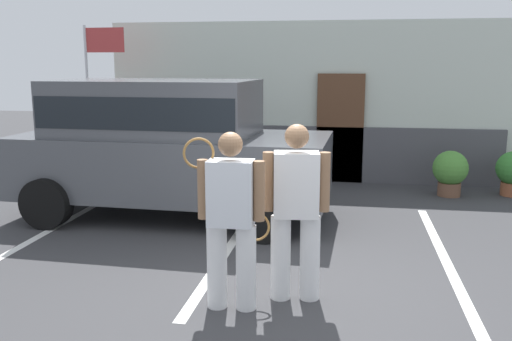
% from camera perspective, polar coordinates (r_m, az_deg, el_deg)
% --- Properties ---
extents(ground_plane, '(40.00, 40.00, 0.00)m').
position_cam_1_polar(ground_plane, '(5.69, 2.61, -12.88)').
color(ground_plane, '#38383A').
extents(parking_stripe_0, '(0.12, 4.40, 0.01)m').
position_cam_1_polar(parking_stripe_0, '(8.15, -21.12, -6.19)').
color(parking_stripe_0, silver).
rests_on(parking_stripe_0, ground_plane).
extents(parking_stripe_1, '(0.12, 4.40, 0.01)m').
position_cam_1_polar(parking_stripe_1, '(7.20, -2.65, -7.67)').
color(parking_stripe_1, silver).
rests_on(parking_stripe_1, ground_plane).
extents(parking_stripe_2, '(0.12, 4.40, 0.01)m').
position_cam_1_polar(parking_stripe_2, '(7.15, 18.63, -8.38)').
color(parking_stripe_2, silver).
rests_on(parking_stripe_2, ground_plane).
extents(house_frontage, '(8.31, 0.40, 3.09)m').
position_cam_1_polar(house_frontage, '(11.13, 6.41, 6.47)').
color(house_frontage, silver).
rests_on(house_frontage, ground_plane).
extents(parked_suv, '(4.66, 2.29, 2.05)m').
position_cam_1_polar(parked_suv, '(8.45, -9.15, 2.94)').
color(parked_suv, '#4C4F54').
rests_on(parked_suv, ground_plane).
extents(tennis_player_man, '(0.77, 0.27, 1.69)m').
position_cam_1_polar(tennis_player_man, '(5.20, -2.61, -4.86)').
color(tennis_player_man, white).
rests_on(tennis_player_man, ground_plane).
extents(tennis_player_woman, '(0.90, 0.32, 1.73)m').
position_cam_1_polar(tennis_player_woman, '(5.41, 4.03, -4.09)').
color(tennis_player_woman, white).
rests_on(tennis_player_woman, ground_plane).
extents(potted_plant_by_porch, '(0.61, 0.61, 0.80)m').
position_cam_1_polar(potted_plant_by_porch, '(10.32, 19.18, -0.05)').
color(potted_plant_by_porch, brown).
rests_on(potted_plant_by_porch, ground_plane).
extents(flag_pole, '(0.80, 0.05, 2.99)m').
position_cam_1_polar(flag_pole, '(11.10, -15.96, 9.34)').
color(flag_pole, silver).
rests_on(flag_pole, ground_plane).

